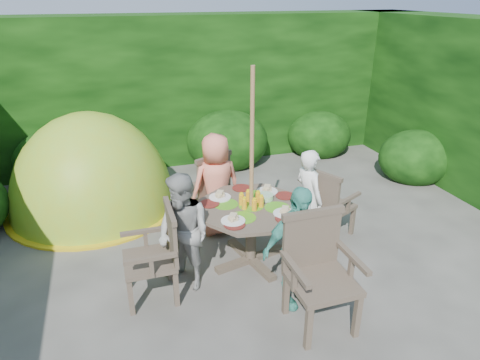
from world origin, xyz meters
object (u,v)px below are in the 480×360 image
object	(u,v)px
garden_chair_right	(328,203)
garden_chair_back	(207,187)
child_right	(308,198)
dome_tent	(97,206)
child_left	(184,233)
child_front	(297,247)
parasol_pole	(252,173)
child_back	(216,185)
garden_chair_front	(318,269)
patio_table	(251,215)
garden_chair_left	(157,253)

from	to	relation	value
garden_chair_right	garden_chair_back	world-z (taller)	garden_chair_back
child_right	dome_tent	bearing A→B (deg)	42.31
child_left	child_front	distance (m)	1.13
parasol_pole	child_front	world-z (taller)	parasol_pole
parasol_pole	child_back	distance (m)	0.92
garden_chair_front	child_left	xyz separation A→B (m)	(-1.05, 0.87, 0.08)
patio_table	child_front	bearing A→B (deg)	-76.77
parasol_pole	child_right	bearing A→B (deg)	13.53
dome_tent	child_right	bearing A→B (deg)	-49.28
parasol_pole	garden_chair_left	bearing A→B (deg)	-165.45
garden_chair_left	child_back	bearing A→B (deg)	140.47
parasol_pole	garden_chair_back	size ratio (longest dim) A/B	2.32
garden_chair_back	garden_chair_front	xyz separation A→B (m)	(0.52, -2.13, 0.04)
garden_chair_left	garden_chair_back	size ratio (longest dim) A/B	0.98
child_left	child_front	size ratio (longest dim) A/B	0.99
garden_chair_right	dome_tent	distance (m)	3.28
garden_chair_back	garden_chair_front	bearing A→B (deg)	78.09
child_front	dome_tent	xyz separation A→B (m)	(-1.86, 2.74, -0.62)
patio_table	dome_tent	distance (m)	2.65
garden_chair_right	garden_chair_back	size ratio (longest dim) A/B	0.93
child_back	garden_chair_left	bearing A→B (deg)	41.64
garden_chair_front	child_left	distance (m)	1.37
patio_table	garden_chair_front	bearing A→B (deg)	-75.61
garden_chair_left	garden_chair_front	size ratio (longest dim) A/B	0.91
garden_chair_front	dome_tent	bearing A→B (deg)	122.44
garden_chair_left	child_right	distance (m)	1.90
patio_table	child_right	distance (m)	0.80
garden_chair_front	child_right	bearing A→B (deg)	67.62
garden_chair_right	garden_chair_left	size ratio (longest dim) A/B	0.95
patio_table	garden_chair_right	distance (m)	1.11
garden_chair_back	child_front	world-z (taller)	child_front
child_back	child_right	bearing A→B (deg)	139.95
garden_chair_front	dome_tent	size ratio (longest dim) A/B	0.37
garden_chair_right	patio_table	bearing A→B (deg)	76.53
garden_chair_left	garden_chair_front	world-z (taller)	garden_chair_front
child_right	dome_tent	world-z (taller)	dome_tent
child_back	child_front	size ratio (longest dim) A/B	1.04
child_left	garden_chair_left	bearing A→B (deg)	-105.54
child_left	parasol_pole	bearing A→B (deg)	70.73
garden_chair_front	child_back	size ratio (longest dim) A/B	0.78
garden_chair_right	garden_chair_left	xyz separation A→B (m)	(-2.14, -0.52, 0.03)
child_back	dome_tent	world-z (taller)	dome_tent
child_right	garden_chair_front	bearing A→B (deg)	146.27
parasol_pole	dome_tent	bearing A→B (deg)	130.41
patio_table	garden_chair_right	xyz separation A→B (m)	(1.07, 0.24, -0.13)
parasol_pole	garden_chair_front	distance (m)	1.22
garden_chair_right	child_back	size ratio (longest dim) A/B	0.67
garden_chair_right	parasol_pole	bearing A→B (deg)	76.58
dome_tent	parasol_pole	bearing A→B (deg)	-62.90
child_right	child_left	size ratio (longest dim) A/B	0.97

